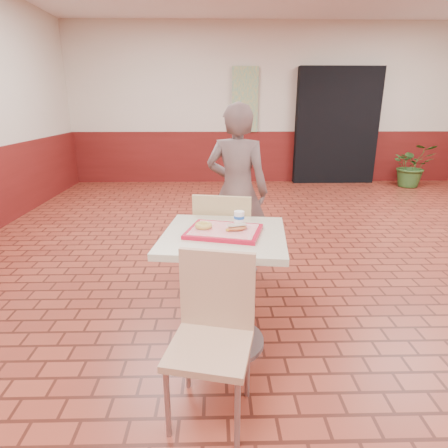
{
  "coord_description": "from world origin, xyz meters",
  "views": [
    {
      "loc": [
        -1.18,
        -2.62,
        1.55
      ],
      "look_at": [
        -1.13,
        -0.46,
        0.84
      ],
      "focal_mm": 30.0,
      "sensor_mm": 36.0,
      "label": 1
    }
  ],
  "objects_px": {
    "main_table": "(224,271)",
    "paper_cup": "(239,218)",
    "customer": "(237,191)",
    "serving_tray": "(224,231)",
    "potted_plant": "(412,165)",
    "long_john_donut": "(236,228)",
    "ring_donut": "(204,225)",
    "chair_main_front": "(213,328)",
    "chair_main_back": "(224,244)"
  },
  "relations": [
    {
      "from": "main_table",
      "to": "paper_cup",
      "type": "distance_m",
      "value": 0.35
    },
    {
      "from": "customer",
      "to": "serving_tray",
      "type": "height_order",
      "value": "customer"
    },
    {
      "from": "paper_cup",
      "to": "potted_plant",
      "type": "distance_m",
      "value": 5.98
    },
    {
      "from": "long_john_donut",
      "to": "potted_plant",
      "type": "bearing_deg",
      "value": 53.43
    },
    {
      "from": "long_john_donut",
      "to": "potted_plant",
      "type": "distance_m",
      "value": 6.1
    },
    {
      "from": "ring_donut",
      "to": "serving_tray",
      "type": "bearing_deg",
      "value": -11.09
    },
    {
      "from": "customer",
      "to": "chair_main_front",
      "type": "bearing_deg",
      "value": 98.83
    },
    {
      "from": "customer",
      "to": "serving_tray",
      "type": "bearing_deg",
      "value": 98.84
    },
    {
      "from": "main_table",
      "to": "chair_main_back",
      "type": "xyz_separation_m",
      "value": [
        0.01,
        0.53,
        -0.02
      ]
    },
    {
      "from": "serving_tray",
      "to": "ring_donut",
      "type": "height_order",
      "value": "ring_donut"
    },
    {
      "from": "chair_main_front",
      "to": "chair_main_back",
      "type": "distance_m",
      "value": 1.08
    },
    {
      "from": "serving_tray",
      "to": "potted_plant",
      "type": "relative_size",
      "value": 0.53
    },
    {
      "from": "ring_donut",
      "to": "long_john_donut",
      "type": "relative_size",
      "value": 0.78
    },
    {
      "from": "long_john_donut",
      "to": "main_table",
      "type": "bearing_deg",
      "value": 158.2
    },
    {
      "from": "ring_donut",
      "to": "customer",
      "type": "bearing_deg",
      "value": 76.5
    },
    {
      "from": "customer",
      "to": "potted_plant",
      "type": "relative_size",
      "value": 1.89
    },
    {
      "from": "serving_tray",
      "to": "paper_cup",
      "type": "relative_size",
      "value": 5.2
    },
    {
      "from": "ring_donut",
      "to": "potted_plant",
      "type": "distance_m",
      "value": 6.18
    },
    {
      "from": "main_table",
      "to": "ring_donut",
      "type": "height_order",
      "value": "ring_donut"
    },
    {
      "from": "main_table",
      "to": "potted_plant",
      "type": "relative_size",
      "value": 0.95
    },
    {
      "from": "main_table",
      "to": "ring_donut",
      "type": "relative_size",
      "value": 7.35
    },
    {
      "from": "serving_tray",
      "to": "potted_plant",
      "type": "xyz_separation_m",
      "value": [
        3.7,
        4.86,
        -0.38
      ]
    },
    {
      "from": "main_table",
      "to": "serving_tray",
      "type": "relative_size",
      "value": 1.8
    },
    {
      "from": "long_john_donut",
      "to": "paper_cup",
      "type": "height_order",
      "value": "paper_cup"
    },
    {
      "from": "paper_cup",
      "to": "ring_donut",
      "type": "bearing_deg",
      "value": -161.56
    },
    {
      "from": "serving_tray",
      "to": "paper_cup",
      "type": "height_order",
      "value": "paper_cup"
    },
    {
      "from": "ring_donut",
      "to": "paper_cup",
      "type": "relative_size",
      "value": 1.27
    },
    {
      "from": "chair_main_back",
      "to": "serving_tray",
      "type": "relative_size",
      "value": 2.1
    },
    {
      "from": "chair_main_front",
      "to": "long_john_donut",
      "type": "height_order",
      "value": "long_john_donut"
    },
    {
      "from": "long_john_donut",
      "to": "chair_main_front",
      "type": "bearing_deg",
      "value": -105.56
    },
    {
      "from": "serving_tray",
      "to": "main_table",
      "type": "bearing_deg",
      "value": 90.0
    },
    {
      "from": "main_table",
      "to": "serving_tray",
      "type": "bearing_deg",
      "value": -90.0
    },
    {
      "from": "chair_main_front",
      "to": "paper_cup",
      "type": "xyz_separation_m",
      "value": [
        0.17,
        0.64,
        0.38
      ]
    },
    {
      "from": "main_table",
      "to": "long_john_donut",
      "type": "distance_m",
      "value": 0.31
    },
    {
      "from": "customer",
      "to": "paper_cup",
      "type": "relative_size",
      "value": 18.56
    },
    {
      "from": "customer",
      "to": "long_john_donut",
      "type": "bearing_deg",
      "value": 102.56
    },
    {
      "from": "paper_cup",
      "to": "long_john_donut",
      "type": "bearing_deg",
      "value": -100.73
    },
    {
      "from": "chair_main_front",
      "to": "serving_tray",
      "type": "bearing_deg",
      "value": 95.4
    },
    {
      "from": "main_table",
      "to": "paper_cup",
      "type": "bearing_deg",
      "value": 45.3
    },
    {
      "from": "ring_donut",
      "to": "paper_cup",
      "type": "bearing_deg",
      "value": 18.44
    },
    {
      "from": "customer",
      "to": "ring_donut",
      "type": "xyz_separation_m",
      "value": [
        -0.27,
        -1.13,
        0.05
      ]
    },
    {
      "from": "chair_main_back",
      "to": "customer",
      "type": "relative_size",
      "value": 0.59
    },
    {
      "from": "customer",
      "to": "paper_cup",
      "type": "distance_m",
      "value": 1.06
    },
    {
      "from": "chair_main_back",
      "to": "chair_main_front",
      "type": "bearing_deg",
      "value": 96.23
    },
    {
      "from": "customer",
      "to": "potted_plant",
      "type": "xyz_separation_m",
      "value": [
        3.55,
        3.7,
        -0.37
      ]
    },
    {
      "from": "chair_main_front",
      "to": "potted_plant",
      "type": "height_order",
      "value": "chair_main_front"
    },
    {
      "from": "chair_main_front",
      "to": "customer",
      "type": "distance_m",
      "value": 1.74
    },
    {
      "from": "chair_main_front",
      "to": "paper_cup",
      "type": "distance_m",
      "value": 0.76
    },
    {
      "from": "chair_main_front",
      "to": "paper_cup",
      "type": "height_order",
      "value": "paper_cup"
    },
    {
      "from": "main_table",
      "to": "long_john_donut",
      "type": "relative_size",
      "value": 5.77
    }
  ]
}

